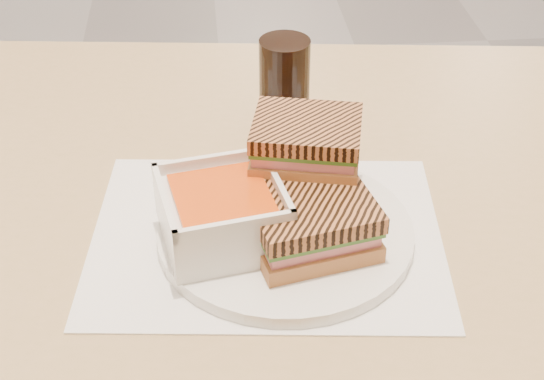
{
  "coord_description": "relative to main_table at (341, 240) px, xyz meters",
  "views": [
    {
      "loc": [
        -0.05,
        -2.68,
        1.32
      ],
      "look_at": [
        0.01,
        -2.0,
        0.82
      ],
      "focal_mm": 53.5,
      "sensor_mm": 36.0,
      "label": 1
    }
  ],
  "objects": [
    {
      "name": "tray_liner",
      "position": [
        -0.11,
        -0.12,
        0.12
      ],
      "size": [
        0.41,
        0.34,
        0.0
      ],
      "color": "white",
      "rests_on": "main_table"
    },
    {
      "name": "main_table",
      "position": [
        0.0,
        0.0,
        0.0
      ],
      "size": [
        1.27,
        0.83,
        0.75
      ],
      "color": "tan",
      "rests_on": "ground"
    },
    {
      "name": "panini_lower",
      "position": [
        -0.07,
        -0.16,
        0.16
      ],
      "size": [
        0.15,
        0.13,
        0.06
      ],
      "color": "#AC703E",
      "rests_on": "plate"
    },
    {
      "name": "cola_glass",
      "position": [
        -0.07,
        0.08,
        0.18
      ],
      "size": [
        0.06,
        0.06,
        0.14
      ],
      "color": "black",
      "rests_on": "main_table"
    },
    {
      "name": "plate",
      "position": [
        -0.09,
        -0.13,
        0.12
      ],
      "size": [
        0.28,
        0.28,
        0.01
      ],
      "color": "white",
      "rests_on": "tray_liner"
    },
    {
      "name": "soup_bowl",
      "position": [
        -0.16,
        -0.14,
        0.16
      ],
      "size": [
        0.15,
        0.15,
        0.07
      ],
      "color": "white",
      "rests_on": "plate"
    },
    {
      "name": "panini_upper",
      "position": [
        -0.06,
        -0.08,
        0.21
      ],
      "size": [
        0.13,
        0.12,
        0.05
      ],
      "color": "#AC703E",
      "rests_on": "panini_lower"
    }
  ]
}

